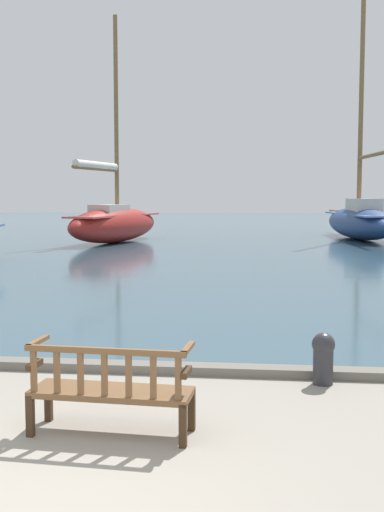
% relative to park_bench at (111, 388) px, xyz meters
% --- Properties ---
extents(ground_plane, '(160.00, 160.00, 0.00)m').
position_rel_park_bench_xyz_m(ground_plane, '(-0.27, -1.57, -0.47)').
color(ground_plane, gray).
extents(harbor_water, '(100.00, 80.00, 0.08)m').
position_rel_park_bench_xyz_m(harbor_water, '(-0.27, 42.43, -0.43)').
color(harbor_water, '#385666').
rests_on(harbor_water, ground).
extents(quay_edge_kerb, '(40.00, 0.30, 0.12)m').
position_rel_park_bench_xyz_m(quay_edge_kerb, '(-0.27, 2.28, -0.41)').
color(quay_edge_kerb, slate).
rests_on(quay_edge_kerb, ground).
extents(park_bench, '(1.63, 0.63, 0.92)m').
position_rel_park_bench_xyz_m(park_bench, '(0.00, 0.00, 0.00)').
color(park_bench, '#3D2A19').
rests_on(park_bench, ground).
extents(sailboat_nearest_starboard, '(3.54, 12.71, 14.33)m').
position_rel_park_bench_xyz_m(sailboat_nearest_starboard, '(6.60, 29.02, 0.65)').
color(sailboat_nearest_starboard, navy).
rests_on(sailboat_nearest_starboard, harbor_water).
extents(sailboat_far_port, '(3.90, 9.07, 11.05)m').
position_rel_park_bench_xyz_m(sailboat_far_port, '(-5.85, 25.13, 0.62)').
color(sailboat_far_port, maroon).
rests_on(sailboat_far_port, harbor_water).
extents(mooring_bollard, '(0.29, 0.29, 0.66)m').
position_rel_park_bench_xyz_m(mooring_bollard, '(2.25, 1.99, -0.10)').
color(mooring_bollard, '#2D2D33').
rests_on(mooring_bollard, ground).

